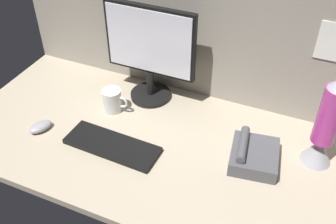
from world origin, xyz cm
name	(u,v)px	position (x,y,z in cm)	size (l,w,h in cm)	color
ground_plane	(180,149)	(0.00, 0.00, -1.50)	(180.00, 80.00, 3.00)	tan
cubicle_wall_back	(217,32)	(0.07, 37.50, 30.94)	(180.00, 5.50, 61.85)	gray
monitor	(150,50)	(-24.18, 25.13, 23.47)	(39.49, 18.00, 42.81)	black
keyboard	(112,145)	(-23.79, -10.86, 1.00)	(37.00, 13.00, 2.00)	black
mouse	(40,127)	(-55.25, -13.59, 1.70)	(5.60, 9.60, 3.40)	#99999E
mug_ceramic_white	(113,100)	(-34.75, 9.39, 5.08)	(11.51, 7.98, 10.13)	white
lava_lamp	(325,129)	(48.81, 13.43, 15.42)	(11.23, 11.23, 36.77)	#A5A5AD
desk_phone	(253,155)	(27.49, 3.36, 3.19)	(19.63, 21.31, 8.80)	#4C4C51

